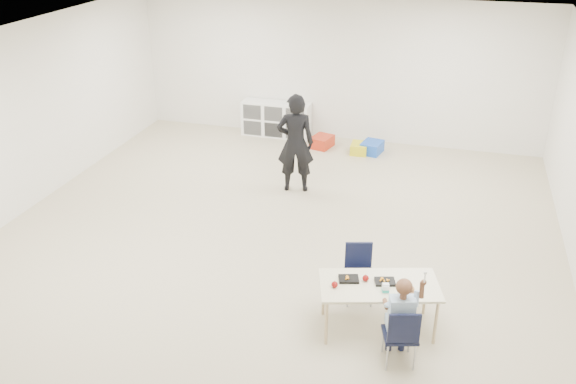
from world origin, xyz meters
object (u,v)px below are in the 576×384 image
(chair_near, at_px, (400,334))
(child, at_px, (402,317))
(adult, at_px, (295,143))
(table, at_px, (378,306))
(cubby_shelf, at_px, (276,119))

(chair_near, bearing_deg, child, 0.00)
(child, bearing_deg, adult, 103.41)
(table, bearing_deg, cubby_shelf, 100.84)
(table, relative_size, child, 1.27)
(child, distance_m, adult, 4.36)
(adult, bearing_deg, child, 106.49)
(table, bearing_deg, child, -74.64)
(cubby_shelf, xyz_separation_m, adult, (1.06, -2.40, 0.48))
(child, relative_size, adult, 0.68)
(child, bearing_deg, table, 105.36)
(table, xyz_separation_m, chair_near, (0.30, -0.48, 0.06))
(child, height_order, adult, adult)
(child, height_order, cubby_shelf, child)
(chair_near, xyz_separation_m, child, (0.00, 0.00, 0.21))
(child, bearing_deg, chair_near, 0.00)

